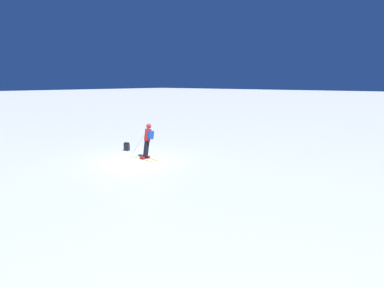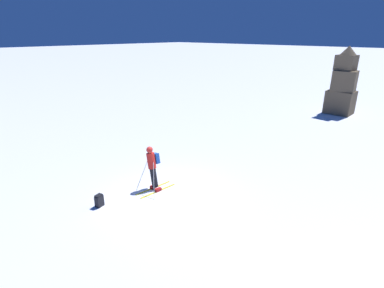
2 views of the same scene
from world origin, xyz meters
TOP-DOWN VIEW (x-y plane):
  - ground_plane at (0.00, 0.00)m, footprint 300.00×300.00m
  - skier at (-0.84, 0.04)m, footprint 1.29×1.83m
  - rock_pillar at (0.68, 18.94)m, footprint 2.05×1.80m
  - spare_backpack at (-1.26, -2.35)m, footprint 0.29×0.34m

SIDE VIEW (x-z plane):
  - ground_plane at x=0.00m, z-range 0.00..0.00m
  - spare_backpack at x=-1.26m, z-range -0.01..0.49m
  - skier at x=-0.84m, z-range 0.11..2.04m
  - rock_pillar at x=0.68m, z-range -0.44..4.99m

